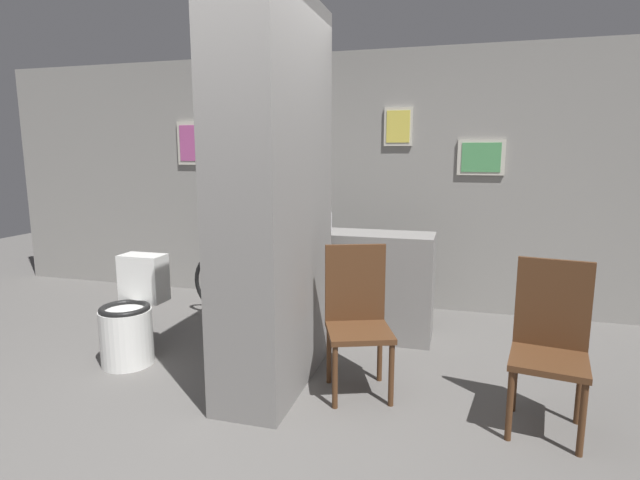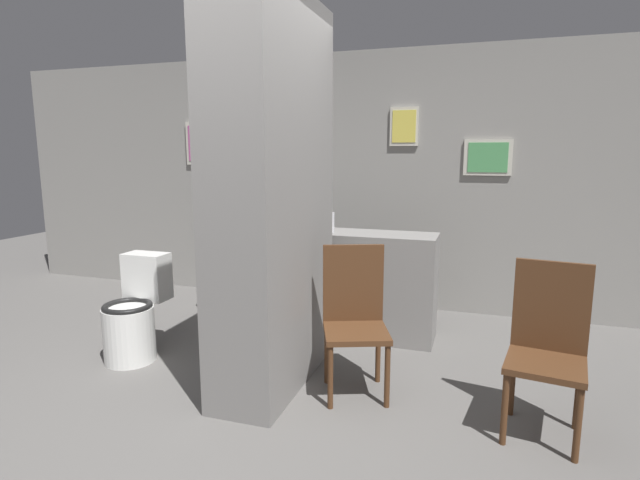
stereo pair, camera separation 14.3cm
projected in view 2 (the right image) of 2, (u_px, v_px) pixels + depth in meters
The scene contains 9 objects.
ground_plane at pixel (216, 419), 3.03m from camera, with size 14.00×14.00×0.00m, color #5B5956.
wall_back at pixel (337, 181), 5.27m from camera, with size 8.00×0.09×2.60m.
pillar_center at pixel (273, 197), 3.35m from camera, with size 0.49×1.26×2.60m.
counter_shelf at pixel (355, 284), 4.37m from camera, with size 1.40×0.44×0.92m.
toilet at pixel (134, 316), 3.89m from camera, with size 0.39×0.55×0.80m.
chair_near_pillar at pixel (355, 315), 3.33m from camera, with size 0.53×0.53×0.98m.
chair_by_doorway at pixel (548, 344), 2.83m from camera, with size 0.47×0.47×0.98m.
bicycle at pixel (278, 284), 4.79m from camera, with size 1.69×0.42×0.72m.
bottle_tall at pixel (330, 221), 4.28m from camera, with size 0.08×0.08×0.27m.
Camera 2 is at (1.47, -2.46, 1.59)m, focal length 28.00 mm.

